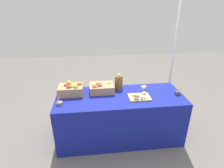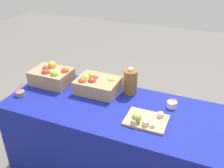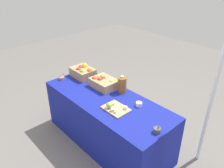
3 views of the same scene
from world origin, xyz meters
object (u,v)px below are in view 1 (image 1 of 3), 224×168
object	(u,v)px
sample_bowl_near	(59,103)
cider_jug	(119,82)
apple_crate_left	(71,89)
sample_bowl_far	(144,88)
tent_pole	(172,62)
cutting_board_front	(139,97)
sample_bowl_mid	(177,93)
apple_crate_middle	(101,88)

from	to	relation	value
sample_bowl_near	cider_jug	distance (m)	0.98
apple_crate_left	cider_jug	size ratio (longest dim) A/B	1.51
sample_bowl_far	tent_pole	distance (m)	0.87
cutting_board_front	sample_bowl_far	size ratio (longest dim) A/B	3.19
cutting_board_front	sample_bowl_mid	xyz separation A→B (m)	(0.61, 0.05, 0.01)
apple_crate_middle	tent_pole	world-z (taller)	tent_pole
tent_pole	cutting_board_front	bearing A→B (deg)	-136.21
sample_bowl_near	sample_bowl_mid	size ratio (longest dim) A/B	0.96
cutting_board_front	sample_bowl_mid	world-z (taller)	sample_bowl_mid
sample_bowl_near	tent_pole	xyz separation A→B (m)	(1.93, 0.83, 0.26)
apple_crate_middle	sample_bowl_near	world-z (taller)	apple_crate_middle
cider_jug	tent_pole	bearing A→B (deg)	21.19
apple_crate_left	sample_bowl_mid	bearing A→B (deg)	-7.35
cutting_board_front	sample_bowl_far	bearing A→B (deg)	61.42
apple_crate_left	sample_bowl_near	bearing A→B (deg)	-114.98
sample_bowl_near	sample_bowl_mid	distance (m)	1.73
apple_crate_middle	sample_bowl_near	size ratio (longest dim) A/B	3.79
tent_pole	apple_crate_middle	bearing A→B (deg)	-159.63
apple_crate_left	sample_bowl_near	size ratio (longest dim) A/B	3.71
sample_bowl_near	sample_bowl_far	xyz separation A→B (m)	(1.27, 0.33, 0.01)
sample_bowl_mid	tent_pole	size ratio (longest dim) A/B	0.05
sample_bowl_mid	cider_jug	bearing A→B (deg)	159.20
sample_bowl_mid	cider_jug	world-z (taller)	cider_jug
apple_crate_middle	cider_jug	bearing A→B (deg)	17.29
apple_crate_middle	sample_bowl_far	xyz separation A→B (m)	(0.68, -0.00, -0.04)
cutting_board_front	tent_pole	size ratio (longest dim) A/B	0.15
cider_jug	tent_pole	distance (m)	1.14
apple_crate_middle	tent_pole	bearing A→B (deg)	20.37
sample_bowl_near	sample_bowl_mid	xyz separation A→B (m)	(1.73, 0.10, 0.01)
cutting_board_front	sample_bowl_near	xyz separation A→B (m)	(-1.12, -0.05, 0.00)
apple_crate_left	cutting_board_front	size ratio (longest dim) A/B	1.17
apple_crate_middle	cider_jug	world-z (taller)	cider_jug
cutting_board_front	sample_bowl_near	world-z (taller)	sample_bowl_near
sample_bowl_near	sample_bowl_mid	world-z (taller)	sample_bowl_mid
cutting_board_front	sample_bowl_mid	bearing A→B (deg)	4.32
tent_pole	sample_bowl_near	bearing A→B (deg)	-156.84
sample_bowl_near	sample_bowl_far	bearing A→B (deg)	14.47
cutting_board_front	apple_crate_middle	bearing A→B (deg)	152.00
sample_bowl_near	apple_crate_left	bearing A→B (deg)	65.02
sample_bowl_near	cider_jug	bearing A→B (deg)	25.44
sample_bowl_mid	sample_bowl_far	world-z (taller)	sample_bowl_mid
sample_bowl_far	apple_crate_middle	bearing A→B (deg)	179.87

